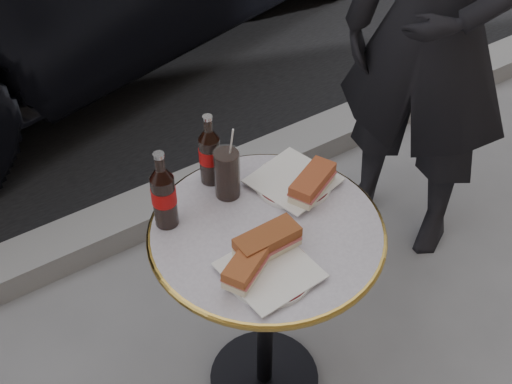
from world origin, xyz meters
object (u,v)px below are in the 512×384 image
bistro_table (265,314)px  cola_glass (227,173)px  cola_bottle_left (163,189)px  cola_bottle_right (209,149)px  pedestrian (436,33)px  plate_right (293,182)px  plate_left (270,272)px

bistro_table → cola_glass: bearing=95.2°
cola_bottle_left → cola_bottle_right: 0.20m
bistro_table → pedestrian: (0.89, 0.31, 0.51)m
plate_right → cola_bottle_right: size_ratio=0.99×
plate_left → cola_bottle_left: size_ratio=0.92×
cola_glass → pedestrian: pedestrian is taller
cola_bottle_right → cola_glass: cola_bottle_right is taller
cola_bottle_left → cola_glass: (0.19, 0.01, -0.04)m
cola_bottle_right → plate_left: bearing=-98.7°
plate_left → plate_right: bearing=44.3°
bistro_table → pedestrian: 1.07m
plate_right → pedestrian: size_ratio=0.12×
bistro_table → cola_glass: size_ratio=5.01×
cola_bottle_left → cola_bottle_right: cola_bottle_left is taller
plate_right → cola_bottle_right: 0.25m
bistro_table → cola_bottle_left: size_ratio=3.17×
plate_left → cola_bottle_left: 0.34m
plate_right → pedestrian: bearing=16.2°
plate_left → pedestrian: (0.97, 0.45, 0.14)m
pedestrian → cola_bottle_left: bearing=-106.7°
cola_bottle_right → cola_glass: bearing=-83.6°
bistro_table → pedestrian: bearing=19.4°
bistro_table → plate_right: (0.16, 0.10, 0.37)m
bistro_table → cola_bottle_left: 0.55m
cola_glass → pedestrian: 0.92m
plate_left → cola_bottle_left: cola_bottle_left is taller
plate_right → bistro_table: bearing=-147.3°
plate_left → cola_bottle_left: (-0.12, 0.29, 0.11)m
plate_right → plate_left: bearing=-135.7°
bistro_table → plate_left: size_ratio=3.44×
cola_bottle_right → pedestrian: size_ratio=0.12×
plate_left → cola_glass: cola_glass is taller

